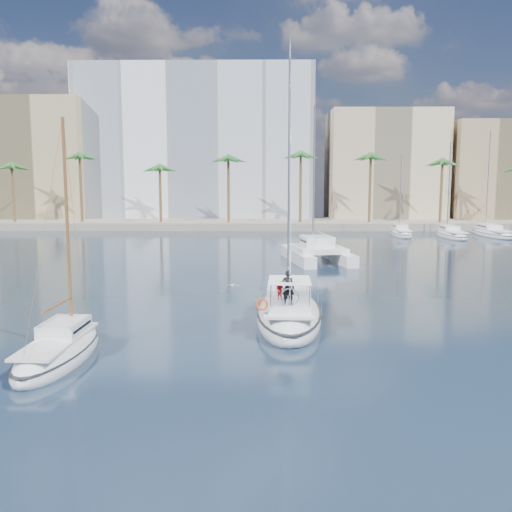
{
  "coord_description": "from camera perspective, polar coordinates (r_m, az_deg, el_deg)",
  "views": [
    {
      "loc": [
        0.21,
        -34.52,
        8.21
      ],
      "look_at": [
        -0.25,
        1.5,
        3.28
      ],
      "focal_mm": 40.0,
      "sensor_mm": 36.0,
      "label": 1
    }
  ],
  "objects": [
    {
      "name": "seagull",
      "position": [
        40.87,
        -2.38,
        -2.96
      ],
      "size": [
        1.06,
        0.46,
        0.2
      ],
      "color": "silver",
      "rests_on": "ground"
    },
    {
      "name": "small_sloop",
      "position": [
        27.7,
        -19.08,
        -8.97
      ],
      "size": [
        2.84,
        8.2,
        11.65
      ],
      "rotation": [
        0.0,
        0.0,
        -0.04
      ],
      "color": "silver",
      "rests_on": "ground"
    },
    {
      "name": "main_sloop",
      "position": [
        33.12,
        3.28,
        -5.63
      ],
      "size": [
        4.04,
        11.74,
        17.27
      ],
      "rotation": [
        0.0,
        0.0,
        -0.03
      ],
      "color": "silver",
      "rests_on": "ground"
    },
    {
      "name": "palm_right",
      "position": [
        97.58,
        21.23,
        8.49
      ],
      "size": [
        3.6,
        3.6,
        12.3
      ],
      "color": "brown",
      "rests_on": "ground"
    },
    {
      "name": "ground",
      "position": [
        35.48,
        0.38,
        -5.58
      ],
      "size": [
        160.0,
        160.0,
        0.0
      ],
      "primitive_type": "plane",
      "color": "black",
      "rests_on": "ground"
    },
    {
      "name": "building_tan_right",
      "position": [
        110.72,
        23.12,
        7.58
      ],
      "size": [
        18.0,
        12.0,
        18.0
      ],
      "primitive_type": "cube",
      "color": "tan",
      "rests_on": "ground"
    },
    {
      "name": "building_modern",
      "position": [
        108.37,
        -5.84,
        10.82
      ],
      "size": [
        42.0,
        16.0,
        28.0
      ],
      "primitive_type": "cube",
      "color": "white",
      "rests_on": "ground"
    },
    {
      "name": "moored_yacht_a",
      "position": [
        84.29,
        14.32,
        1.96
      ],
      "size": [
        3.37,
        9.52,
        11.9
      ],
      "primitive_type": null,
      "rotation": [
        0.0,
        0.0,
        -0.07
      ],
      "color": "silver",
      "rests_on": "ground"
    },
    {
      "name": "moored_yacht_c",
      "position": [
        88.25,
        22.55,
        1.86
      ],
      "size": [
        3.98,
        12.33,
        15.54
      ],
      "primitive_type": null,
      "rotation": [
        0.0,
        0.0,
        0.03
      ],
      "color": "silver",
      "rests_on": "ground"
    },
    {
      "name": "palm_centre",
      "position": [
        91.54,
        0.61,
        9.09
      ],
      "size": [
        3.6,
        3.6,
        12.3
      ],
      "color": "brown",
      "rests_on": "ground"
    },
    {
      "name": "catamaran",
      "position": [
        56.93,
        6.14,
        0.58
      ],
      "size": [
        6.92,
        11.13,
        15.34
      ],
      "rotation": [
        0.0,
        0.0,
        0.18
      ],
      "color": "silver",
      "rests_on": "ground"
    },
    {
      "name": "palm_left",
      "position": [
        97.73,
        -19.99,
        8.55
      ],
      "size": [
        3.6,
        3.6,
        12.3
      ],
      "color": "brown",
      "rests_on": "ground"
    },
    {
      "name": "moored_yacht_b",
      "position": [
        84.16,
        18.94,
        1.77
      ],
      "size": [
        3.32,
        10.83,
        13.72
      ],
      "primitive_type": null,
      "rotation": [
        0.0,
        0.0,
        -0.02
      ],
      "color": "silver",
      "rests_on": "ground"
    },
    {
      "name": "building_beige",
      "position": [
        106.78,
        12.65,
        8.57
      ],
      "size": [
        20.0,
        14.0,
        20.0
      ],
      "primitive_type": "cube",
      "color": "#C7B48E",
      "rests_on": "ground"
    },
    {
      "name": "quay",
      "position": [
        95.82,
        0.6,
        3.24
      ],
      "size": [
        120.0,
        14.0,
        1.2
      ],
      "primitive_type": "cube",
      "color": "gray",
      "rests_on": "ground"
    },
    {
      "name": "building_tan_left",
      "position": [
        111.83,
        -21.71,
        8.68
      ],
      "size": [
        22.0,
        14.0,
        22.0
      ],
      "primitive_type": "cube",
      "color": "tan",
      "rests_on": "ground"
    }
  ]
}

